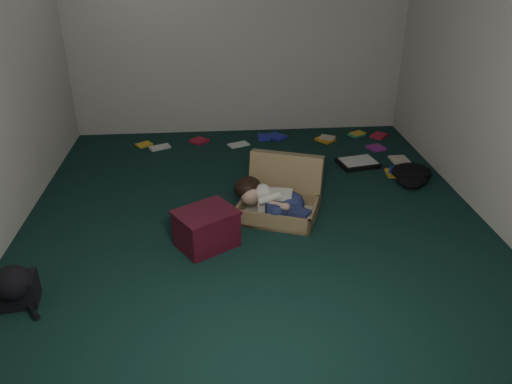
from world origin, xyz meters
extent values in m
plane|color=black|center=(0.00, 0.00, 0.00)|extent=(4.50, 4.50, 0.00)
plane|color=silver|center=(0.00, 2.25, 1.30)|extent=(4.50, 0.00, 4.50)
plane|color=silver|center=(0.00, -2.25, 1.30)|extent=(4.50, 0.00, 4.50)
plane|color=silver|center=(2.00, 0.00, 1.30)|extent=(0.00, 4.50, 4.50)
cube|color=#977E53|center=(0.21, 0.02, 0.08)|extent=(0.79, 0.67, 0.15)
cube|color=beige|center=(0.21, 0.02, 0.04)|extent=(0.71, 0.60, 0.02)
cube|color=#977E53|center=(0.31, 0.31, 0.24)|extent=(0.69, 0.42, 0.49)
cube|color=white|center=(0.18, 0.01, 0.16)|extent=(0.31, 0.22, 0.21)
sphere|color=tan|center=(-0.03, 0.05, 0.22)|extent=(0.18, 0.18, 0.18)
ellipsoid|color=black|center=(-0.05, 0.12, 0.25)|extent=(0.24, 0.25, 0.21)
ellipsoid|color=navy|center=(0.32, -0.03, 0.16)|extent=(0.22, 0.25, 0.21)
cube|color=navy|center=(0.21, -0.11, 0.15)|extent=(0.25, 0.13, 0.13)
cube|color=navy|center=(0.34, -0.16, 0.13)|extent=(0.25, 0.23, 0.10)
sphere|color=white|center=(0.44, -0.17, 0.11)|extent=(0.10, 0.10, 0.10)
sphere|color=white|center=(0.41, -0.23, 0.10)|extent=(0.09, 0.09, 0.09)
cylinder|color=tan|center=(0.18, -0.13, 0.20)|extent=(0.18, 0.11, 0.06)
cube|color=#460E1C|center=(-0.41, -0.37, 0.14)|extent=(0.55, 0.51, 0.29)
cube|color=#460E1C|center=(-0.41, -0.37, 0.30)|extent=(0.57, 0.54, 0.02)
cube|color=black|center=(1.21, 1.06, 0.03)|extent=(0.45, 0.38, 0.05)
cube|color=white|center=(1.21, 1.06, 0.05)|extent=(0.41, 0.33, 0.01)
cube|color=yellow|center=(-1.16, 1.84, 0.01)|extent=(0.19, 0.14, 0.02)
cube|color=#B21731|center=(-0.51, 1.89, 0.01)|extent=(0.23, 0.22, 0.02)
cube|color=white|center=(-0.04, 1.75, 0.01)|extent=(0.19, 0.22, 0.02)
cube|color=#1F2AAA|center=(0.43, 1.95, 0.01)|extent=(0.20, 0.22, 0.02)
cube|color=orange|center=(1.01, 1.81, 0.01)|extent=(0.23, 0.22, 0.02)
cube|color=#2B9F6A|center=(1.44, 1.95, 0.01)|extent=(0.20, 0.16, 0.02)
cube|color=#9F2799|center=(1.55, 1.49, 0.01)|extent=(0.23, 0.23, 0.02)
cube|color=beige|center=(1.70, 1.14, 0.01)|extent=(0.17, 0.21, 0.02)
cube|color=yellow|center=(1.53, 0.80, 0.01)|extent=(0.21, 0.23, 0.02)
cube|color=#B21731|center=(1.70, 1.88, 0.01)|extent=(0.23, 0.21, 0.02)
cube|color=white|center=(-0.96, 1.73, 0.01)|extent=(0.21, 0.17, 0.02)
cube|color=#1F2AAA|center=(0.28, 1.95, 0.01)|extent=(0.23, 0.23, 0.02)
camera|label=1|loc=(-0.31, -3.76, 2.22)|focal=35.00mm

